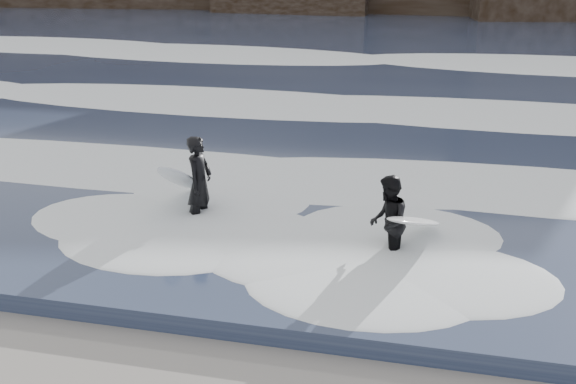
# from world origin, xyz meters

# --- Properties ---
(sea) EXTENTS (90.00, 52.00, 0.30)m
(sea) POSITION_xyz_m (0.00, 29.00, 0.15)
(sea) COLOR #2A354F
(sea) RESTS_ON ground
(foam_near) EXTENTS (60.00, 3.20, 0.20)m
(foam_near) POSITION_xyz_m (0.00, 9.00, 0.40)
(foam_near) COLOR white
(foam_near) RESTS_ON sea
(foam_mid) EXTENTS (60.00, 4.00, 0.24)m
(foam_mid) POSITION_xyz_m (0.00, 16.00, 0.42)
(foam_mid) COLOR white
(foam_mid) RESTS_ON sea
(foam_far) EXTENTS (60.00, 4.80, 0.30)m
(foam_far) POSITION_xyz_m (0.00, 25.00, 0.45)
(foam_far) COLOR white
(foam_far) RESTS_ON sea
(surfer_left) EXTENTS (1.02, 1.97, 1.75)m
(surfer_left) POSITION_xyz_m (-1.58, 6.70, 0.88)
(surfer_left) COLOR black
(surfer_left) RESTS_ON ground
(surfer_right) EXTENTS (1.29, 2.20, 1.56)m
(surfer_right) POSITION_xyz_m (2.11, 5.84, 0.79)
(surfer_right) COLOR black
(surfer_right) RESTS_ON ground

